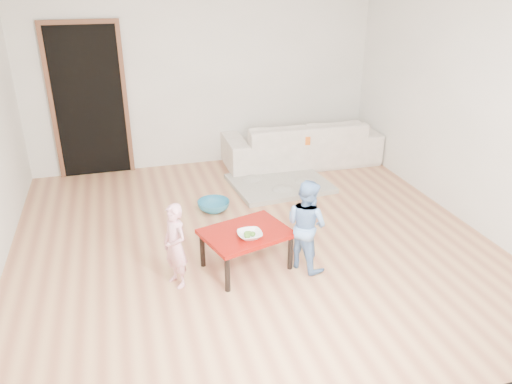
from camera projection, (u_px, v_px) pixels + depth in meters
name	position (u px, v px, depth m)	size (l,w,h in m)	color
floor	(251.00, 239.00, 5.44)	(5.00, 5.00, 0.01)	#AB6949
back_wall	(204.00, 76.00, 7.10)	(5.00, 0.02, 2.60)	white
right_wall	(467.00, 106.00, 5.54)	(0.02, 5.00, 2.60)	white
doorway	(89.00, 103.00, 6.80)	(1.02, 0.08, 2.11)	brown
sofa	(301.00, 142.00, 7.44)	(2.28, 0.89, 0.67)	white
cushion	(293.00, 137.00, 7.13)	(0.45, 0.40, 0.12)	orange
red_table	(246.00, 249.00, 4.85)	(0.80, 0.60, 0.40)	maroon
bowl	(250.00, 235.00, 4.65)	(0.23, 0.23, 0.06)	white
broccoli	(250.00, 235.00, 4.65)	(0.12, 0.12, 0.06)	#2D5919
child_pink	(175.00, 246.00, 4.51)	(0.30, 0.19, 0.81)	pink
child_blue	(306.00, 225.00, 4.77)	(0.45, 0.35, 0.92)	#5981CF
basin	(214.00, 206.00, 6.07)	(0.39, 0.39, 0.12)	teal
blanket	(279.00, 183.00, 6.77)	(1.25, 1.04, 0.06)	beige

